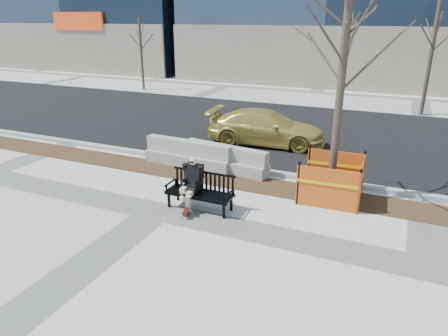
{
  "coord_description": "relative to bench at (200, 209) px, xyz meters",
  "views": [
    {
      "loc": [
        5.2,
        -7.68,
        4.56
      ],
      "look_at": [
        1.31,
        1.15,
        0.95
      ],
      "focal_mm": 32.57,
      "sensor_mm": 36.0,
      "label": 1
    }
  ],
  "objects": [
    {
      "name": "mulch_strip",
      "position": [
        -0.91,
        2.05,
        0.0
      ],
      "size": [
        40.0,
        1.2,
        0.02
      ],
      "primitive_type": "cube",
      "color": "#47301C",
      "rests_on": "ground"
    },
    {
      "name": "asphalt_street",
      "position": [
        -0.91,
        8.25,
        0.0
      ],
      "size": [
        60.0,
        10.4,
        0.01
      ],
      "primitive_type": "cube",
      "color": "black",
      "rests_on": "ground"
    },
    {
      "name": "jersey_barrier_left",
      "position": [
        -1.76,
        2.66,
        0.0
      ],
      "size": [
        3.04,
        0.75,
        0.86
      ],
      "primitive_type": null,
      "rotation": [
        0.0,
        0.0,
        -0.05
      ],
      "color": "#9A9890",
      "rests_on": "ground"
    },
    {
      "name": "far_tree_right",
      "position": [
        5.25,
        13.85,
        0.0
      ],
      "size": [
        2.78,
        2.78,
        5.79
      ],
      "primitive_type": null,
      "rotation": [
        0.0,
        0.0,
        -0.38
      ],
      "color": "#4A3A2F",
      "rests_on": "ground"
    },
    {
      "name": "curb",
      "position": [
        -0.91,
        3.0,
        0.06
      ],
      "size": [
        60.0,
        0.25,
        0.12
      ],
      "primitive_type": "cube",
      "color": "#9E9B93",
      "rests_on": "ground"
    },
    {
      "name": "jersey_barrier_right",
      "position": [
        -0.51,
        2.78,
        0.0
      ],
      "size": [
        2.91,
        0.98,
        0.82
      ],
      "primitive_type": null,
      "rotation": [
        0.0,
        0.0,
        -0.14
      ],
      "color": "#97958E",
      "rests_on": "ground"
    },
    {
      "name": "sedan",
      "position": [
        -0.24,
        6.0,
        0.0
      ],
      "size": [
        4.54,
        2.18,
        1.27
      ],
      "primitive_type": "imported",
      "rotation": [
        0.0,
        0.0,
        1.66
      ],
      "color": "#B59F42",
      "rests_on": "ground"
    },
    {
      "name": "seated_man",
      "position": [
        -0.24,
        0.05,
        0.0
      ],
      "size": [
        0.55,
        0.92,
        1.28
      ],
      "primitive_type": null,
      "rotation": [
        0.0,
        0.0,
        -0.0
      ],
      "color": "black",
      "rests_on": "ground"
    },
    {
      "name": "tree_fence",
      "position": [
        2.88,
        2.01,
        0.0
      ],
      "size": [
        2.45,
        2.45,
        5.9
      ],
      "primitive_type": null,
      "rotation": [
        0.0,
        0.0,
        0.04
      ],
      "color": "orange",
      "rests_on": "ground"
    },
    {
      "name": "far_tree_left",
      "position": [
        -11.6,
        14.52,
        0.0
      ],
      "size": [
        1.83,
        1.83,
        4.88
      ],
      "primitive_type": null,
      "rotation": [
        0.0,
        0.0,
        -0.01
      ],
      "color": "#4E4032",
      "rests_on": "ground"
    },
    {
      "name": "bench",
      "position": [
        0.0,
        0.0,
        0.0
      ],
      "size": [
        1.76,
        0.63,
        0.93
      ],
      "primitive_type": null,
      "rotation": [
        0.0,
        0.0,
        -0.0
      ],
      "color": "black",
      "rests_on": "ground"
    },
    {
      "name": "ground",
      "position": [
        -0.91,
        -0.55,
        0.0
      ],
      "size": [
        120.0,
        120.0,
        0.0
      ],
      "primitive_type": "plane",
      "color": "beige",
      "rests_on": "ground"
    }
  ]
}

